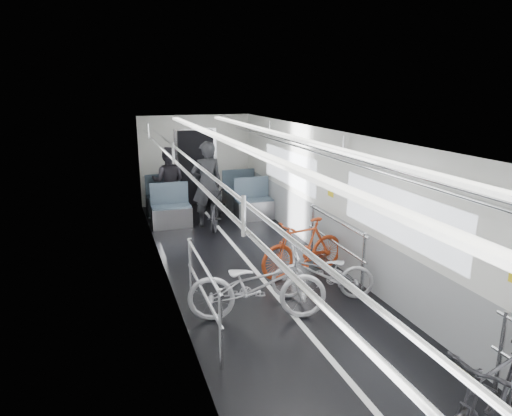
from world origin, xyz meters
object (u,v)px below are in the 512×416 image
at_px(bike_right_near, 495,401).
at_px(person_seated, 169,181).
at_px(bike_aisle, 217,204).
at_px(person_standing, 207,184).
at_px(bike_left_far, 257,285).
at_px(bike_right_far, 303,247).
at_px(bike_right_mid, 323,274).

height_order(bike_right_near, person_seated, person_seated).
relative_size(bike_aisle, person_standing, 0.97).
distance_m(bike_left_far, bike_right_far, 1.73).
xyz_separation_m(bike_right_near, bike_right_mid, (-0.00, 3.24, -0.14)).
relative_size(bike_right_near, bike_right_far, 1.12).
xyz_separation_m(bike_right_far, person_standing, (-0.91, 3.30, 0.49)).
xyz_separation_m(person_standing, person_seated, (-0.70, 1.22, -0.13)).
bearing_deg(bike_right_far, bike_right_near, -11.56).
bearing_deg(bike_right_near, person_seated, 173.39).
height_order(bike_right_far, person_seated, person_seated).
bearing_deg(bike_right_far, bike_left_far, -55.78).
distance_m(bike_left_far, bike_right_mid, 1.17).
distance_m(bike_right_near, bike_right_far, 4.18).
bearing_deg(bike_right_far, person_seated, -170.55).
distance_m(bike_right_mid, person_standing, 4.35).
bearing_deg(bike_right_mid, bike_aisle, -152.78).
bearing_deg(bike_right_far, person_standing, -174.74).
xyz_separation_m(bike_aisle, person_seated, (-0.93, 1.22, 0.36)).
distance_m(bike_right_mid, bike_aisle, 4.28).
distance_m(bike_left_far, person_seated, 5.76).
relative_size(bike_left_far, person_standing, 0.98).
bearing_deg(bike_aisle, person_seated, 146.28).
relative_size(bike_right_mid, bike_right_far, 0.95).
bearing_deg(bike_right_near, bike_aisle, 167.96).
xyz_separation_m(bike_left_far, bike_aisle, (0.55, 4.51, -0.01)).
bearing_deg(bike_left_far, person_standing, 10.39).
bearing_deg(person_seated, person_standing, 137.47).
height_order(bike_left_far, person_seated, person_seated).
height_order(bike_aisle, person_standing, person_standing).
relative_size(bike_left_far, bike_right_near, 1.04).
bearing_deg(bike_right_mid, bike_right_near, 19.39).
bearing_deg(bike_aisle, bike_left_far, -78.03).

